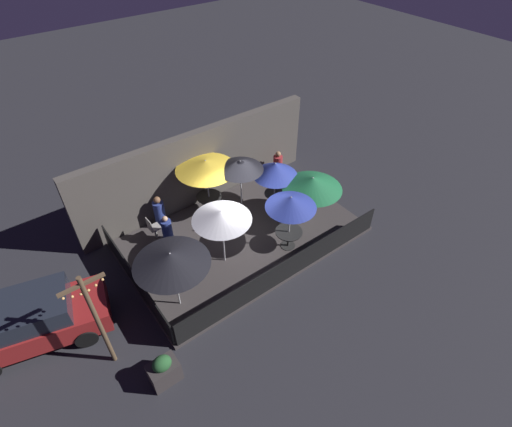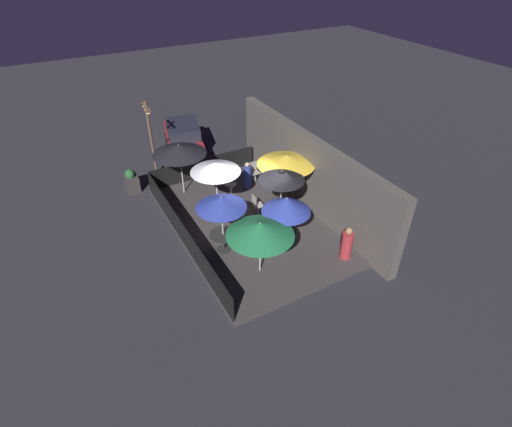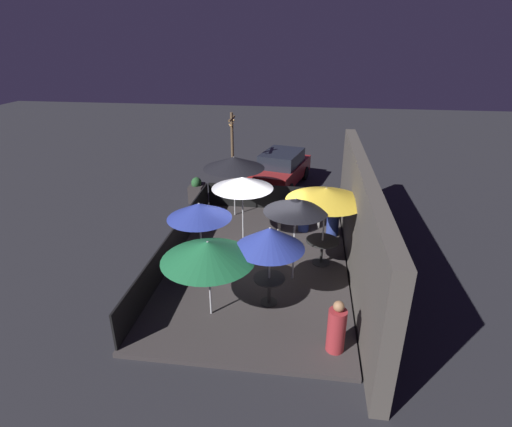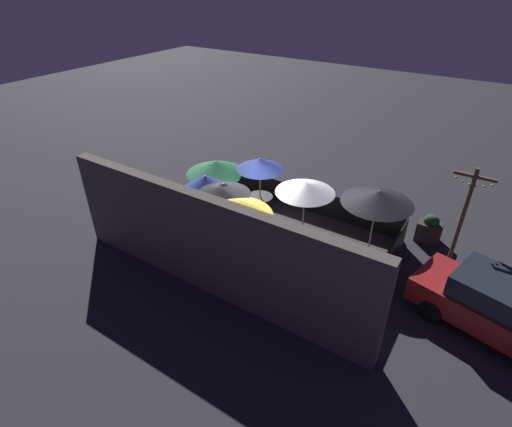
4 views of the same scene
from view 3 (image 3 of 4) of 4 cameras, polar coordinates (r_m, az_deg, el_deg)
The scene contains 24 objects.
ground_plane at distance 12.30m, azimuth 0.32°, elevation -7.40°, with size 60.00×60.00×0.00m, color #26262B.
patio_deck at distance 12.27m, azimuth 0.32°, elevation -7.16°, with size 8.47×5.29×0.12m.
building_wall at distance 11.58m, azimuth 14.59°, elevation -1.42°, with size 10.07×0.36×3.18m.
fence_front at distance 12.56m, azimuth -11.54°, elevation -4.11°, with size 8.27×0.05×0.95m.
fence_side_left at distance 15.78m, azimuth 2.28°, elevation 2.37°, with size 0.05×5.09×0.95m.
patio_umbrella_0 at distance 11.39m, azimuth 9.97°, elevation 2.72°, with size 2.28×2.28×2.42m.
patio_umbrella_1 at distance 9.56m, azimuth 2.00°, elevation -3.51°, with size 1.71×1.71×2.15m.
patio_umbrella_2 at distance 10.67m, azimuth -8.12°, elevation 0.40°, with size 1.74×1.74×2.28m.
patio_umbrella_3 at distance 12.51m, azimuth -1.95°, elevation 4.41°, with size 1.95×1.95×2.28m.
patio_umbrella_4 at distance 14.64m, azimuth -3.19°, elevation 7.28°, with size 2.26×2.26×2.30m.
patio_umbrella_5 at distance 10.47m, azimuth 5.69°, elevation 1.17°, with size 1.70×1.70×2.44m.
patio_umbrella_6 at distance 9.29m, azimuth -6.89°, elevation -5.32°, with size 2.22×2.22×2.01m.
dining_table_0 at distance 12.06m, azimuth 9.43°, elevation -4.43°, with size 0.97×0.97×0.77m.
dining_table_1 at distance 10.22m, azimuth 1.89°, elevation -9.92°, with size 0.80×0.80×0.75m.
dining_table_2 at distance 11.34m, azimuth -7.69°, elevation -6.50°, with size 0.97×0.97×0.72m.
patio_chair_0 at distance 14.03m, azimuth 3.23°, elevation -0.44°, with size 0.56×0.56×0.91m.
patio_chair_1 at distance 14.30m, azimuth 8.97°, elevation -0.06°, with size 0.41×0.41×0.96m.
patio_chair_2 at distance 12.21m, azimuth 3.50°, elevation -4.41°, with size 0.43×0.43×0.90m.
patron_0 at distance 13.81m, azimuth 10.96°, elevation -0.70°, with size 0.58×0.58×1.38m.
patron_1 at distance 9.05m, azimuth 11.42°, elevation -15.84°, with size 0.56×0.56×1.27m.
patron_2 at distance 13.99m, azimuth 6.86°, elevation -0.35°, with size 0.43×0.43×1.25m.
planter_box at distance 16.99m, azimuth -8.44°, elevation 3.27°, with size 0.80×0.56×1.04m.
light_post at distance 17.03m, azimuth -3.39°, elevation 9.02°, with size 1.10×0.12×3.58m.
parked_car_0 at distance 18.49m, azimuth 3.66°, elevation 6.46°, with size 4.38×2.64×1.62m.
Camera 3 is at (10.41, 1.33, 6.42)m, focal length 28.00 mm.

